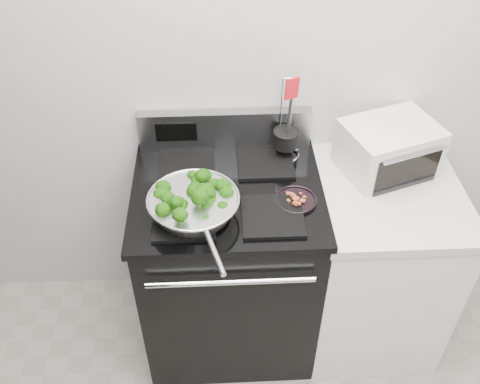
{
  "coord_description": "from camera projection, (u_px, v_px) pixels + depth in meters",
  "views": [
    {
      "loc": [
        -0.33,
        -0.24,
        2.39
      ],
      "look_at": [
        -0.25,
        1.36,
        0.98
      ],
      "focal_mm": 40.0,
      "sensor_mm": 36.0,
      "label": 1
    }
  ],
  "objects": [
    {
      "name": "skillet",
      "position": [
        194.0,
        205.0,
        2.04
      ],
      "size": [
        0.36,
        0.56,
        0.08
      ],
      "rotation": [
        0.0,
        0.0,
        0.28
      ],
      "color": "silver",
      "rests_on": "gas_range"
    },
    {
      "name": "counter",
      "position": [
        373.0,
        262.0,
        2.54
      ],
      "size": [
        0.62,
        0.68,
        0.92
      ],
      "color": "white",
      "rests_on": "floor"
    },
    {
      "name": "bacon_plate",
      "position": [
        296.0,
        198.0,
        2.13
      ],
      "size": [
        0.17,
        0.17,
        0.04
      ],
      "rotation": [
        0.0,
        0.0,
        0.42
      ],
      "color": "black",
      "rests_on": "gas_range"
    },
    {
      "name": "utensil_holder",
      "position": [
        285.0,
        143.0,
        2.32
      ],
      "size": [
        0.13,
        0.13,
        0.39
      ],
      "rotation": [
        0.0,
        0.0,
        0.37
      ],
      "color": "silver",
      "rests_on": "gas_range"
    },
    {
      "name": "gas_range",
      "position": [
        229.0,
        263.0,
        2.5
      ],
      "size": [
        0.79,
        0.69,
        1.13
      ],
      "color": "black",
      "rests_on": "floor"
    },
    {
      "name": "back_wall",
      "position": [
        296.0,
        60.0,
        2.19
      ],
      "size": [
        4.0,
        0.02,
        2.7
      ],
      "primitive_type": "cube",
      "color": "beige",
      "rests_on": "ground"
    },
    {
      "name": "toaster_oven",
      "position": [
        389.0,
        148.0,
        2.28
      ],
      "size": [
        0.45,
        0.4,
        0.22
      ],
      "rotation": [
        0.0,
        0.0,
        0.34
      ],
      "color": "white",
      "rests_on": "counter"
    },
    {
      "name": "broccoli_pile",
      "position": [
        193.0,
        200.0,
        2.03
      ],
      "size": [
        0.28,
        0.28,
        0.1
      ],
      "primitive_type": null,
      "color": "black",
      "rests_on": "skillet"
    }
  ]
}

